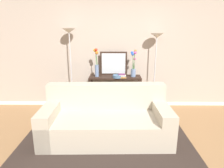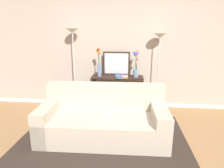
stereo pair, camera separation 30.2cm
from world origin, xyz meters
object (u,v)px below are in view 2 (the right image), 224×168
console_table (117,87)px  floor_lamp_left (73,47)px  vase_tall_flowers (99,64)px  floor_lamp_right (159,51)px  book_stack (124,76)px  wall_mirror (116,63)px  fruit_bowl (119,76)px  vase_short_flowers (136,67)px  book_row_under_console (105,107)px  couch (104,120)px

console_table → floor_lamp_left: (-1.00, 0.03, 0.90)m
vase_tall_flowers → floor_lamp_left: bearing=174.4°
floor_lamp_right → book_stack: bearing=-168.1°
floor_lamp_right → wall_mirror: floor_lamp_right is taller
vase_tall_flowers → fruit_bowl: vase_tall_flowers is taller
floor_lamp_right → vase_short_flowers: 0.60m
book_stack → book_row_under_console: size_ratio=0.50×
wall_mirror → fruit_bowl: (0.08, -0.29, -0.24)m
console_table → floor_lamp_left: floor_lamp_left is taller
couch → vase_short_flowers: 1.49m
floor_lamp_left → wall_mirror: floor_lamp_left is taller
wall_mirror → book_row_under_console: 1.06m
floor_lamp_right → book_stack: 0.93m
floor_lamp_right → vase_tall_flowers: floor_lamp_right is taller
floor_lamp_right → book_row_under_console: 1.78m
couch → fruit_bowl: couch is taller
couch → vase_tall_flowers: vase_tall_flowers is taller
vase_tall_flowers → vase_short_flowers: 0.82m
floor_lamp_left → wall_mirror: 1.04m
vase_tall_flowers → book_row_under_console: (0.11, 0.02, -1.03)m
console_table → vase_tall_flowers: bearing=-176.7°
vase_short_flowers → book_row_under_console: (-0.71, 0.01, -0.97)m
floor_lamp_right → fruit_bowl: bearing=-169.3°
console_table → vase_tall_flowers: 0.67m
vase_short_flowers → fruit_bowl: (-0.36, -0.12, -0.19)m
console_table → book_stack: 0.35m
couch → console_table: (0.16, 1.19, 0.25)m
console_table → wall_mirror: 0.55m
vase_tall_flowers → wall_mirror: bearing=26.8°
floor_lamp_right → book_row_under_console: (-1.20, -0.03, -1.32)m
vase_tall_flowers → couch: bearing=-77.7°
vase_short_flowers → floor_lamp_left: bearing=178.1°
wall_mirror → vase_short_flowers: vase_short_flowers is taller
vase_short_flowers → book_stack: bearing=-156.4°
vase_tall_flowers → book_row_under_console: bearing=11.8°
console_table → fruit_bowl: fruit_bowl is taller
couch → wall_mirror: bearing=84.9°
floor_lamp_right → book_stack: size_ratio=9.42×
floor_lamp_left → vase_short_flowers: size_ratio=3.08×
console_table → vase_short_flowers: vase_short_flowers is taller
console_table → vase_short_flowers: (0.41, -0.01, 0.48)m
wall_mirror → fruit_bowl: wall_mirror is taller
wall_mirror → floor_lamp_right: bearing=-8.1°
wall_mirror → book_row_under_console: wall_mirror is taller
couch → console_table: size_ratio=1.84×
vase_tall_flowers → book_row_under_console: vase_tall_flowers is taller
console_table → floor_lamp_left: 1.34m
floor_lamp_left → floor_lamp_right: (1.89, 0.00, -0.08)m
book_row_under_console → book_stack: bearing=-15.4°
couch → floor_lamp_right: bearing=49.3°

